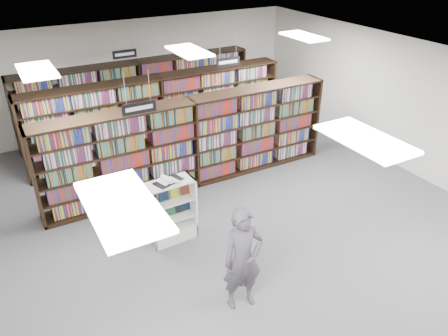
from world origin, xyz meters
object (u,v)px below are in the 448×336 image
open_book (168,180)px  endcap_display (171,218)px  bookshelf_row_near (193,143)px  shopper (243,259)px

open_book → endcap_display: bearing=29.6°
bookshelf_row_near → open_book: 2.22m
endcap_display → shopper: 2.23m
endcap_display → shopper: size_ratio=0.72×
open_book → shopper: 2.21m
bookshelf_row_near → open_book: bearing=-127.1°
bookshelf_row_near → open_book: bookshelf_row_near is taller
open_book → shopper: bearing=-99.5°
open_book → bookshelf_row_near: bearing=34.5°
bookshelf_row_near → open_book: size_ratio=11.63×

